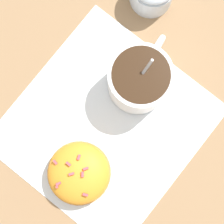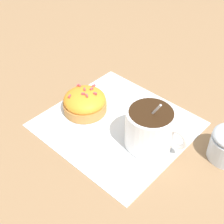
{
  "view_description": "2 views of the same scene",
  "coord_description": "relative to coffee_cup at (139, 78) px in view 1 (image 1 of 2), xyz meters",
  "views": [
    {
      "loc": [
        0.03,
        0.03,
        0.55
      ],
      "look_at": [
        -0.02,
        -0.0,
        0.04
      ],
      "focal_mm": 60.0,
      "sensor_mm": 36.0,
      "label": 1
    },
    {
      "loc": [
        -0.29,
        0.34,
        0.42
      ],
      "look_at": [
        0.0,
        0.01,
        0.04
      ],
      "focal_mm": 50.0,
      "sensor_mm": 36.0,
      "label": 2
    }
  ],
  "objects": [
    {
      "name": "paper_napkin",
      "position": [
        0.08,
        0.0,
        -0.04
      ],
      "size": [
        0.27,
        0.26,
        0.0
      ],
      "color": "white",
      "rests_on": "ground_plane"
    },
    {
      "name": "frosted_pastry",
      "position": [
        0.15,
        0.01,
        -0.02
      ],
      "size": [
        0.09,
        0.09,
        0.05
      ],
      "color": "#C18442",
      "rests_on": "paper_napkin"
    },
    {
      "name": "coffee_cup",
      "position": [
        0.0,
        0.0,
        0.0
      ],
      "size": [
        0.12,
        0.09,
        0.1
      ],
      "color": "white",
      "rests_on": "paper_napkin"
    },
    {
      "name": "ground_plane",
      "position": [
        0.08,
        0.0,
        -0.04
      ],
      "size": [
        3.0,
        3.0,
        0.0
      ],
      "primitive_type": "plane",
      "color": "#93704C"
    }
  ]
}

